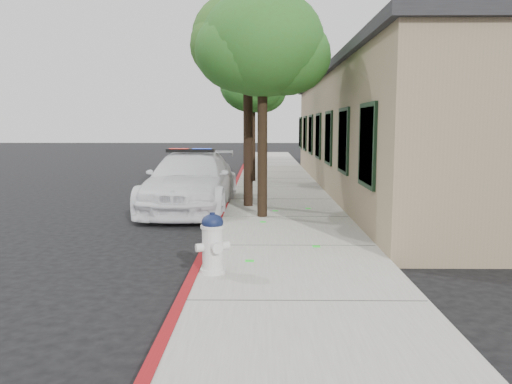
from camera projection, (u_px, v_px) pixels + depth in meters
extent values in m
plane|color=black|center=(203.00, 253.00, 9.46)|extent=(120.00, 120.00, 0.00)
cube|color=gray|center=(283.00, 220.00, 12.41)|extent=(3.20, 60.00, 0.15)
cube|color=maroon|center=(220.00, 219.00, 12.43)|extent=(0.14, 60.00, 0.16)
cube|color=#826E55|center=(421.00, 135.00, 18.05)|extent=(7.00, 20.00, 4.00)
cube|color=black|center=(424.00, 74.00, 17.77)|extent=(7.30, 20.30, 0.24)
cube|color=black|center=(367.00, 145.00, 10.16)|extent=(0.08, 1.48, 1.68)
cube|color=black|center=(343.00, 141.00, 13.14)|extent=(0.08, 1.48, 1.68)
cube|color=black|center=(328.00, 138.00, 16.11)|extent=(0.08, 1.48, 1.68)
cube|color=black|center=(318.00, 136.00, 19.09)|extent=(0.08, 1.48, 1.68)
cube|color=black|center=(311.00, 134.00, 22.06)|extent=(0.08, 1.48, 1.68)
cube|color=black|center=(305.00, 133.00, 25.04)|extent=(0.08, 1.48, 1.68)
cube|color=black|center=(300.00, 133.00, 28.01)|extent=(0.08, 1.48, 1.68)
imported|color=white|center=(191.00, 181.00, 14.25)|extent=(2.41, 5.55, 1.59)
cube|color=black|center=(190.00, 151.00, 14.14)|extent=(1.21, 0.32, 0.10)
cube|color=red|center=(179.00, 150.00, 14.15)|extent=(0.53, 0.26, 0.11)
cube|color=#0D33E3|center=(202.00, 150.00, 14.12)|extent=(0.53, 0.26, 0.11)
cylinder|color=silver|center=(213.00, 271.00, 7.66)|extent=(0.38, 0.38, 0.07)
cylinder|color=silver|center=(213.00, 248.00, 7.61)|extent=(0.31, 0.31, 0.62)
cylinder|color=silver|center=(212.00, 227.00, 7.57)|extent=(0.36, 0.36, 0.04)
ellipsoid|color=#0F1838|center=(212.00, 222.00, 7.56)|extent=(0.32, 0.32, 0.24)
cylinder|color=#0F1838|center=(212.00, 215.00, 7.55)|extent=(0.08, 0.08, 0.07)
cylinder|color=silver|center=(200.00, 248.00, 7.54)|extent=(0.17, 0.16, 0.12)
cylinder|color=silver|center=(225.00, 245.00, 7.68)|extent=(0.17, 0.16, 0.12)
cylinder|color=silver|center=(216.00, 248.00, 7.43)|extent=(0.20, 0.18, 0.16)
cylinder|color=black|center=(262.00, 149.00, 12.21)|extent=(0.24, 0.24, 3.27)
ellipsoid|color=#2D5B1C|center=(263.00, 43.00, 11.89)|extent=(2.90, 2.90, 2.47)
ellipsoid|color=#2D5B1C|center=(285.00, 56.00, 12.01)|extent=(2.18, 2.18, 1.85)
ellipsoid|color=#2D5B1C|center=(244.00, 51.00, 11.80)|extent=(2.27, 2.27, 1.93)
cylinder|color=black|center=(248.00, 140.00, 13.84)|extent=(0.25, 0.25, 3.58)
ellipsoid|color=#2A5D1D|center=(248.00, 39.00, 13.50)|extent=(3.00, 3.00, 2.55)
ellipsoid|color=#2A5D1D|center=(260.00, 52.00, 13.89)|extent=(2.42, 2.42, 2.05)
ellipsoid|color=#2A5D1D|center=(234.00, 45.00, 13.26)|extent=(2.32, 2.32, 1.97)
cylinder|color=black|center=(253.00, 143.00, 20.24)|extent=(0.22, 0.22, 3.00)
ellipsoid|color=#1D571B|center=(253.00, 84.00, 19.95)|extent=(2.57, 2.57, 2.19)
ellipsoid|color=#1D571B|center=(261.00, 92.00, 20.29)|extent=(1.97, 1.97, 1.68)
ellipsoid|color=#1D571B|center=(249.00, 88.00, 19.64)|extent=(2.06, 2.06, 1.75)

